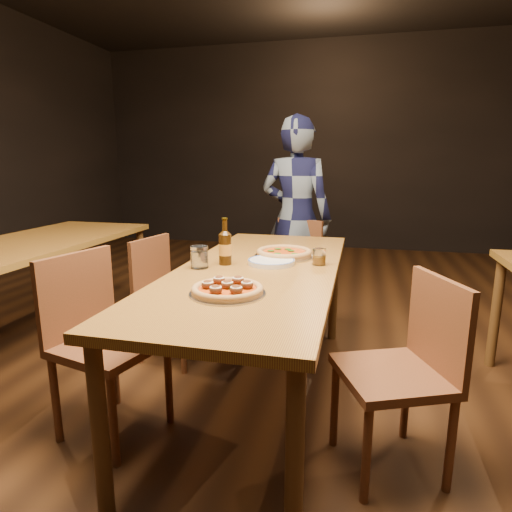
% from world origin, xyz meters
% --- Properties ---
extents(ground, '(9.00, 9.00, 0.00)m').
position_xyz_m(ground, '(0.00, 0.00, 0.00)').
color(ground, black).
extents(room_shell, '(9.00, 9.00, 9.00)m').
position_xyz_m(room_shell, '(0.00, 0.00, 1.86)').
color(room_shell, black).
rests_on(room_shell, ground).
extents(table_main, '(0.80, 2.00, 0.75)m').
position_xyz_m(table_main, '(0.00, 0.00, 0.68)').
color(table_main, brown).
rests_on(table_main, ground).
extents(table_left, '(0.80, 2.00, 0.75)m').
position_xyz_m(table_left, '(-1.70, 0.30, 0.68)').
color(table_left, brown).
rests_on(table_left, ground).
extents(chair_main_nw, '(0.51, 0.51, 0.91)m').
position_xyz_m(chair_main_nw, '(-0.60, -0.45, 0.45)').
color(chair_main_nw, '#553216').
rests_on(chair_main_nw, ground).
extents(chair_main_sw, '(0.46, 0.46, 0.84)m').
position_xyz_m(chair_main_sw, '(-0.65, 0.37, 0.42)').
color(chair_main_sw, '#553216').
rests_on(chair_main_sw, ground).
extents(chair_main_e, '(0.53, 0.53, 0.87)m').
position_xyz_m(chair_main_e, '(0.66, -0.39, 0.44)').
color(chair_main_e, '#553216').
rests_on(chair_main_e, ground).
extents(chair_end, '(0.52, 0.52, 0.86)m').
position_xyz_m(chair_end, '(-0.04, 1.18, 0.43)').
color(chair_end, '#553216').
rests_on(chair_end, ground).
extents(pizza_meatball, '(0.32, 0.32, 0.06)m').
position_xyz_m(pizza_meatball, '(-0.02, -0.48, 0.77)').
color(pizza_meatball, '#B7B7BF').
rests_on(pizza_meatball, table_main).
extents(pizza_margherita, '(0.34, 0.34, 0.04)m').
position_xyz_m(pizza_margherita, '(0.09, 0.28, 0.77)').
color(pizza_margherita, '#B7B7BF').
rests_on(pizza_margherita, table_main).
extents(plate_stack, '(0.25, 0.25, 0.02)m').
position_xyz_m(plate_stack, '(0.05, 0.09, 0.76)').
color(plate_stack, white).
rests_on(plate_stack, table_main).
extents(beer_bottle, '(0.07, 0.07, 0.24)m').
position_xyz_m(beer_bottle, '(-0.18, 0.02, 0.84)').
color(beer_bottle, black).
rests_on(beer_bottle, table_main).
extents(water_glass, '(0.09, 0.09, 0.11)m').
position_xyz_m(water_glass, '(-0.29, -0.09, 0.81)').
color(water_glass, white).
rests_on(water_glass, table_main).
extents(amber_glass, '(0.07, 0.07, 0.09)m').
position_xyz_m(amber_glass, '(0.30, 0.13, 0.79)').
color(amber_glass, '#A86713').
rests_on(amber_glass, table_main).
extents(diner, '(0.66, 0.49, 1.65)m').
position_xyz_m(diner, '(-0.02, 1.42, 0.82)').
color(diner, black).
rests_on(diner, ground).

